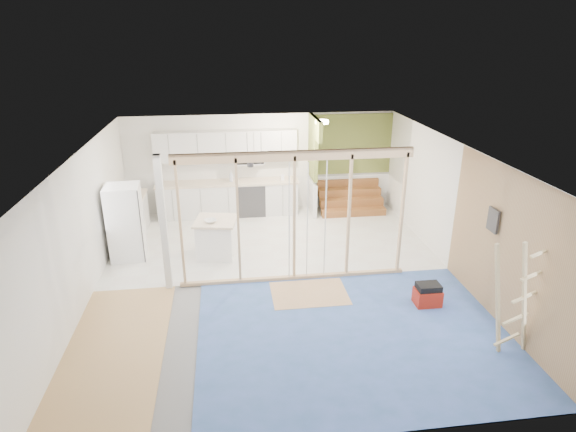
{
  "coord_description": "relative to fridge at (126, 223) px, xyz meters",
  "views": [
    {
      "loc": [
        -0.93,
        -8.28,
        4.61
      ],
      "look_at": [
        0.26,
        0.6,
        1.11
      ],
      "focal_mm": 30.0,
      "sensor_mm": 36.0,
      "label": 1
    }
  ],
  "objects": [
    {
      "name": "pot_rack",
      "position": [
        2.76,
        0.46,
        1.18
      ],
      "size": [
        0.52,
        0.52,
        0.72
      ],
      "color": "black",
      "rests_on": "room"
    },
    {
      "name": "soap_bottle_b",
      "position": [
        3.59,
        2.22,
        0.22
      ],
      "size": [
        0.1,
        0.1,
        0.2
      ],
      "primitive_type": "imported",
      "rotation": [
        0.0,
        0.0,
        -0.13
      ],
      "color": "white",
      "rests_on": "base_cabinets"
    },
    {
      "name": "island",
      "position": [
        1.87,
        -0.15,
        -0.4
      ],
      "size": [
        0.99,
        0.99,
        0.84
      ],
      "rotation": [
        0.0,
        0.0,
        -0.17
      ],
      "color": "white",
      "rests_on": "room"
    },
    {
      "name": "green_partition",
      "position": [
        5.11,
        2.22,
        0.13
      ],
      "size": [
        2.25,
        1.51,
        2.6
      ],
      "color": "olive",
      "rests_on": "room"
    },
    {
      "name": "ceiling_light",
      "position": [
        4.46,
        1.56,
        1.73
      ],
      "size": [
        0.32,
        0.32,
        0.08
      ],
      "primitive_type": "cylinder",
      "color": "#FFEABF",
      "rests_on": "room"
    },
    {
      "name": "bowl",
      "position": [
        1.76,
        -0.28,
        0.06
      ],
      "size": [
        0.32,
        0.32,
        0.06
      ],
      "primitive_type": "imported",
      "rotation": [
        0.0,
        0.0,
        0.34
      ],
      "color": "silver",
      "rests_on": "island"
    },
    {
      "name": "ladder",
      "position": [
        6.2,
        -4.16,
        0.15
      ],
      "size": [
        1.0,
        0.14,
        1.87
      ],
      "rotation": [
        0.0,
        0.0,
        0.22
      ],
      "color": "tan",
      "rests_on": "room"
    },
    {
      "name": "base_cabinets",
      "position": [
        1.45,
        1.93,
        -0.35
      ],
      "size": [
        4.45,
        2.24,
        0.93
      ],
      "color": "silver",
      "rests_on": "room"
    },
    {
      "name": "room",
      "position": [
        3.06,
        -1.44,
        0.49
      ],
      "size": [
        7.01,
        8.01,
        2.61
      ],
      "color": "slate",
      "rests_on": "ground"
    },
    {
      "name": "electrical_panel",
      "position": [
        6.49,
        -2.84,
        0.84
      ],
      "size": [
        0.04,
        0.3,
        0.4
      ],
      "primitive_type": "cube",
      "color": "#38393D",
      "rests_on": "room"
    },
    {
      "name": "fridge",
      "position": [
        0.0,
        0.0,
        0.0
      ],
      "size": [
        0.75,
        0.73,
        1.62
      ],
      "rotation": [
        0.0,
        0.0,
        0.08
      ],
      "color": "white",
      "rests_on": "room"
    },
    {
      "name": "toolbox",
      "position": [
        5.58,
        -2.68,
        -0.61
      ],
      "size": [
        0.45,
        0.34,
        0.42
      ],
      "rotation": [
        0.0,
        0.0,
        -0.01
      ],
      "color": "#9A1D0E",
      "rests_on": "room"
    },
    {
      "name": "stud_frame",
      "position": [
        2.82,
        -1.44,
        0.78
      ],
      "size": [
        4.66,
        0.14,
        2.6
      ],
      "color": "tan",
      "rests_on": "room"
    },
    {
      "name": "sheathing_panel",
      "position": [
        6.54,
        -3.44,
        0.49
      ],
      "size": [
        0.02,
        4.0,
        2.6
      ],
      "primitive_type": "cube",
      "color": "tan",
      "rests_on": "room"
    },
    {
      "name": "soap_bottle_a",
      "position": [
        2.26,
        2.26,
        0.26
      ],
      "size": [
        0.14,
        0.14,
        0.29
      ],
      "primitive_type": "imported",
      "rotation": [
        0.0,
        0.0,
        0.26
      ],
      "color": "silver",
      "rests_on": "base_cabinets"
    },
    {
      "name": "floor_overlays",
      "position": [
        3.14,
        -1.37,
        -0.8
      ],
      "size": [
        7.0,
        8.0,
        0.03
      ],
      "color": "silver",
      "rests_on": "room"
    },
    {
      "name": "upper_cabinets",
      "position": [
        2.22,
        2.38,
        1.01
      ],
      "size": [
        3.6,
        0.41,
        0.85
      ],
      "color": "silver",
      "rests_on": "room"
    }
  ]
}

